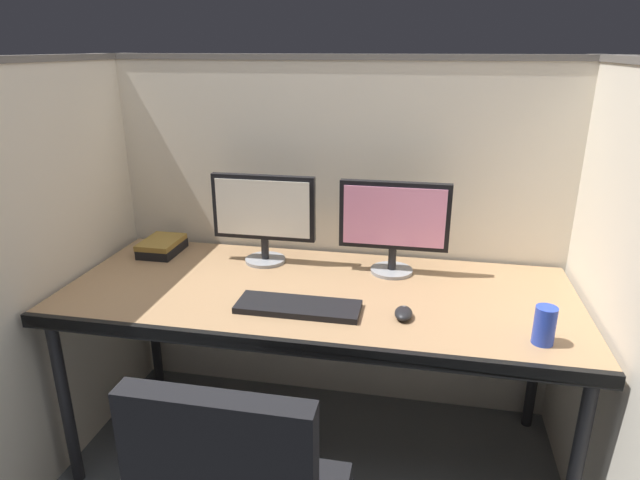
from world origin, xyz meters
name	(u,v)px	position (x,y,z in m)	size (l,w,h in m)	color
cubicle_partition_rear	(337,238)	(0.00, 0.74, 0.79)	(2.21, 0.06, 1.57)	beige
cubicle_partition_left	(62,268)	(-0.99, 0.20, 0.79)	(0.06, 1.41, 1.57)	beige
cubicle_partition_right	(613,313)	(0.99, 0.20, 0.79)	(0.06, 1.41, 1.57)	beige
desk	(317,303)	(0.00, 0.29, 0.69)	(1.90, 0.80, 0.74)	#997551
monitor_left	(264,213)	(-0.27, 0.53, 0.96)	(0.43, 0.17, 0.37)	gray
monitor_right	(394,221)	(0.26, 0.52, 0.96)	(0.43, 0.17, 0.37)	gray
keyboard_main	(298,307)	(-0.03, 0.12, 0.75)	(0.43, 0.15, 0.02)	black
computer_mouse	(404,313)	(0.33, 0.13, 0.76)	(0.06, 0.10, 0.04)	black
book_stack	(162,246)	(-0.75, 0.54, 0.77)	(0.15, 0.21, 0.06)	black
soda_can	(545,325)	(0.76, 0.05, 0.80)	(0.07, 0.07, 0.12)	#263FB2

